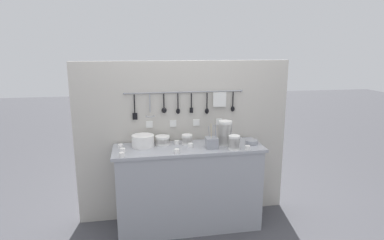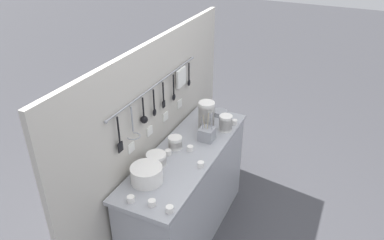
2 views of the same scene
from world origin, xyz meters
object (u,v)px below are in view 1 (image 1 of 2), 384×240
object	(u,v)px
cup_edge_near	(177,142)
plate_stack	(143,141)
bowl_stack_back_corner	(162,140)
cup_back_left	(120,146)
bowl_stack_wide_centre	(234,142)
cup_centre	(123,150)
bowl_stack_tall_left	(187,139)
cup_back_right	(191,145)
cup_by_caddy	(248,148)
cup_mid_row	(122,155)
bowl_stack_short_front	(225,133)
steel_mixing_bowl	(252,142)
cutlery_caddy	(212,142)
cup_edge_far	(177,151)

from	to	relation	value
cup_edge_near	plate_stack	bearing A→B (deg)	-176.84
bowl_stack_back_corner	cup_back_left	size ratio (longest dim) A/B	2.96
bowl_stack_wide_centre	cup_centre	xyz separation A→B (m)	(-1.08, 0.09, -0.05)
bowl_stack_tall_left	cup_back_right	world-z (taller)	bowl_stack_tall_left
cup_centre	cup_edge_near	size ratio (longest dim) A/B	1.00
bowl_stack_back_corner	cup_by_caddy	bearing A→B (deg)	-21.89
cup_mid_row	bowl_stack_tall_left	bearing A→B (deg)	24.53
bowl_stack_tall_left	bowl_stack_back_corner	size ratio (longest dim) A/B	0.74
bowl_stack_short_front	bowl_stack_back_corner	world-z (taller)	bowl_stack_short_front
cup_back_left	cup_edge_near	size ratio (longest dim) A/B	1.00
cup_by_caddy	cup_mid_row	distance (m)	1.21
plate_stack	cup_back_left	xyz separation A→B (m)	(-0.22, -0.01, -0.04)
bowl_stack_short_front	steel_mixing_bowl	distance (m)	0.30
cup_centre	cup_back_right	size ratio (longest dim) A/B	1.00
cup_edge_near	cutlery_caddy	bearing A→B (deg)	-29.33
bowl_stack_wide_centre	cup_back_right	size ratio (longest dim) A/B	2.78
cup_centre	cup_edge_far	distance (m)	0.52
bowl_stack_tall_left	cup_edge_near	xyz separation A→B (m)	(-0.11, 0.01, -0.03)
bowl_stack_wide_centre	cup_by_caddy	world-z (taller)	bowl_stack_wide_centre
steel_mixing_bowl	cup_edge_far	bearing A→B (deg)	-168.71
cup_by_caddy	bowl_stack_back_corner	bearing A→B (deg)	158.11
bowl_stack_tall_left	bowl_stack_back_corner	bearing A→B (deg)	174.03
bowl_stack_short_front	cup_back_left	world-z (taller)	bowl_stack_short_front
steel_mixing_bowl	cup_back_left	xyz separation A→B (m)	(-1.34, 0.10, -0.00)
cup_back_right	cup_mid_row	distance (m)	0.69
bowl_stack_short_front	plate_stack	size ratio (longest dim) A/B	1.13
cup_centre	cup_mid_row	xyz separation A→B (m)	(-0.00, -0.13, 0.00)
steel_mixing_bowl	cup_centre	xyz separation A→B (m)	(-1.31, -0.05, -0.00)
cup_by_caddy	cup_edge_far	world-z (taller)	same
steel_mixing_bowl	cup_mid_row	world-z (taller)	steel_mixing_bowl
cup_back_right	steel_mixing_bowl	bearing A→B (deg)	0.05
bowl_stack_short_front	bowl_stack_wide_centre	distance (m)	0.17
steel_mixing_bowl	cup_edge_near	xyz separation A→B (m)	(-0.77, 0.13, -0.00)
cup_by_caddy	steel_mixing_bowl	bearing A→B (deg)	58.82
bowl_stack_tall_left	cup_edge_far	world-z (taller)	bowl_stack_tall_left
bowl_stack_short_front	cup_back_right	size ratio (longest dim) A/B	5.03
plate_stack	cup_back_left	world-z (taller)	plate_stack
cup_back_left	cup_back_right	bearing A→B (deg)	-7.88
cutlery_caddy	cup_back_right	size ratio (longest dim) A/B	5.07
cup_back_left	cutlery_caddy	bearing A→B (deg)	-9.48
bowl_stack_short_front	bowl_stack_tall_left	bearing A→B (deg)	164.69
cup_back_right	cutlery_caddy	bearing A→B (deg)	-14.78
bowl_stack_tall_left	bowl_stack_short_front	size ratio (longest dim) A/B	0.44
bowl_stack_short_front	cup_by_caddy	size ratio (longest dim) A/B	5.03
cup_centre	cup_back_left	size ratio (longest dim) A/B	1.00
bowl_stack_back_corner	cup_back_right	world-z (taller)	bowl_stack_back_corner
bowl_stack_short_front	cup_edge_far	world-z (taller)	bowl_stack_short_front
bowl_stack_tall_left	bowl_stack_short_front	bearing A→B (deg)	-15.31
bowl_stack_tall_left	cutlery_caddy	distance (m)	0.28
cutlery_caddy	cup_edge_far	distance (m)	0.38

